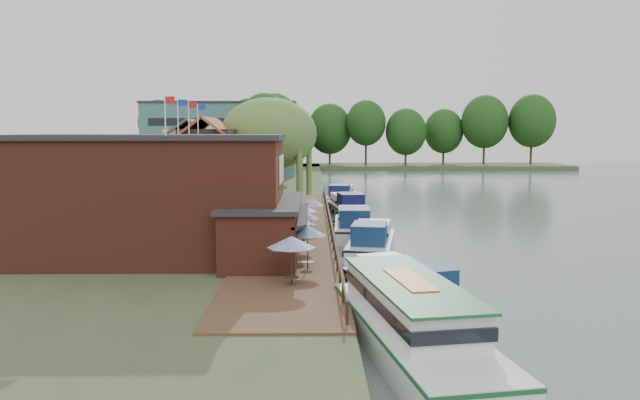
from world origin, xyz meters
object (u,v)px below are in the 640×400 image
object	(u,v)px
umbrella_3	(304,229)
cruiser_0	(402,282)
hotel_block	(222,139)
umbrella_0	(291,261)
pub	(185,197)
cruiser_2	(354,221)
cottage_c	(246,160)
swan	(384,325)
cruiser_4	(341,193)
cruiser_3	(347,203)
umbrella_1	(308,247)
tour_boat	(414,319)
cottage_b	(196,164)
willow	(269,156)
cruiser_1	(371,237)
cottage_a	(210,170)
umbrella_2	(295,234)
umbrella_4	(300,220)
umbrella_5	(311,214)

from	to	relation	value
umbrella_3	cruiser_0	size ratio (longest dim) A/B	0.24
hotel_block	umbrella_0	size ratio (longest dim) A/B	10.69
pub	cruiser_2	world-z (taller)	pub
hotel_block	cottage_c	distance (m)	37.90
umbrella_3	umbrella_0	bearing A→B (deg)	-92.76
umbrella_0	swan	size ratio (longest dim) A/B	5.40
cruiser_4	swan	distance (m)	46.31
pub	cruiser_3	distance (m)	28.28
cruiser_0	umbrella_1	bearing A→B (deg)	125.67
cottage_c	tour_boat	bearing A→B (deg)	-76.66
cottage_b	cruiser_0	world-z (taller)	cottage_b
swan	tour_boat	bearing A→B (deg)	-75.42
cottage_b	willow	xyz separation A→B (m)	(7.50, -5.00, 0.96)
cruiser_2	cruiser_3	world-z (taller)	cruiser_2
cruiser_0	cruiser_2	size ratio (longest dim) A/B	0.96
cruiser_3	tour_boat	size ratio (longest dim) A/B	0.78
umbrella_3	cruiser_2	xyz separation A→B (m)	(3.87, 10.44, -1.02)
tour_boat	swan	world-z (taller)	tour_boat
cottage_b	swan	size ratio (longest dim) A/B	21.82
cruiser_1	cruiser_4	xyz separation A→B (m)	(-0.68, 29.91, -0.00)
cottage_a	swan	bearing A→B (deg)	-65.68
umbrella_1	cruiser_1	bearing A→B (deg)	65.62
cottage_b	cruiser_1	distance (m)	24.74
hotel_block	cruiser_1	bearing A→B (deg)	-73.32
cottage_a	cruiser_3	world-z (taller)	cottage_a
cruiser_1	tour_boat	distance (m)	19.44
cottage_b	cruiser_2	size ratio (longest dim) A/B	0.92
hotel_block	swan	bearing A→B (deg)	-77.23
pub	cottage_b	xyz separation A→B (m)	(-4.00, 25.00, 0.60)
cruiser_1	cruiser_3	xyz separation A→B (m)	(-0.58, 19.78, 0.01)
willow	umbrella_2	xyz separation A→B (m)	(2.85, -19.16, -3.93)
cottage_a	cruiser_1	bearing A→B (deg)	-35.55
umbrella_1	tour_boat	size ratio (longest dim) A/B	0.18
hotel_block	umbrella_1	xyz separation A→B (m)	(15.14, -74.39, -4.86)
cottage_a	umbrella_4	distance (m)	11.66
umbrella_0	cruiser_1	bearing A→B (deg)	68.62
umbrella_1	cruiser_4	distance (m)	39.59
cruiser_3	swan	bearing A→B (deg)	-98.33
umbrella_0	umbrella_1	xyz separation A→B (m)	(0.76, 3.43, 0.00)
pub	umbrella_3	xyz separation A→B (m)	(6.86, 2.98, -2.36)
umbrella_1	cruiser_1	size ratio (longest dim) A/B	0.24
willow	cruiser_1	world-z (taller)	willow
willow	umbrella_0	size ratio (longest dim) A/B	4.39
swan	cruiser_1	bearing A→B (deg)	86.45
cruiser_3	swan	size ratio (longest dim) A/B	22.87
pub	cottage_b	world-z (taller)	cottage_b
umbrella_1	umbrella_2	distance (m)	4.31
cruiser_0	cottage_a	bearing A→B (deg)	101.75
willow	umbrella_5	bearing A→B (deg)	-69.25
cottage_a	umbrella_0	world-z (taller)	cottage_a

